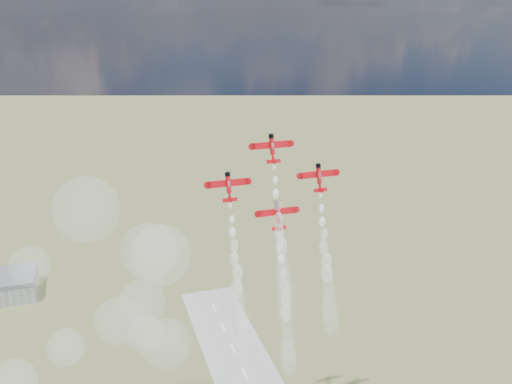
{
  "coord_description": "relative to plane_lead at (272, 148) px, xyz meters",
  "views": [
    {
      "loc": [
        -58.41,
        -129.3,
        161.41
      ],
      "look_at": [
        -11.67,
        16.54,
        107.88
      ],
      "focal_mm": 38.0,
      "sensor_mm": 36.0,
      "label": 1
    }
  ],
  "objects": [
    {
      "name": "plane_slot",
      "position": [
        0.0,
        -5.72,
        -19.44
      ],
      "size": [
        12.52,
        5.02,
        8.73
      ],
      "rotation": [
        1.28,
        0.0,
        0.0
      ],
      "color": "#BA0910",
      "rests_on": "ground"
    },
    {
      "name": "plane_left",
      "position": [
        -14.48,
        -2.86,
        -9.72
      ],
      "size": [
        12.52,
        5.02,
        8.73
      ],
      "rotation": [
        1.28,
        0.0,
        0.0
      ],
      "color": "#BA0910",
      "rests_on": "ground"
    },
    {
      "name": "drifted_smoke_cloud",
      "position": [
        -47.68,
        8.53,
        -41.27
      ],
      "size": [
        61.54,
        38.4,
        62.0
      ],
      "color": "white",
      "rests_on": "ground"
    },
    {
      "name": "smoke_trail_right",
      "position": [
        14.52,
        -13.41,
        -45.75
      ],
      "size": [
        5.6,
        13.9,
        41.85
      ],
      "color": "white",
      "rests_on": "plane_right"
    },
    {
      "name": "smoke_trail_left",
      "position": [
        -14.55,
        -13.46,
        -45.92
      ],
      "size": [
        5.21,
        14.33,
        42.05
      ],
      "color": "white",
      "rests_on": "plane_left"
    },
    {
      "name": "plane_right",
      "position": [
        14.48,
        -2.86,
        -9.72
      ],
      "size": [
        12.52,
        5.02,
        8.73
      ],
      "rotation": [
        1.28,
        0.0,
        0.0
      ],
      "color": "#BA0910",
      "rests_on": "ground"
    },
    {
      "name": "smoke_trail_lead",
      "position": [
        0.1,
        -10.56,
        -36.12
      ],
      "size": [
        5.63,
        14.91,
        41.79
      ],
      "color": "white",
      "rests_on": "plane_lead"
    },
    {
      "name": "plane_lead",
      "position": [
        0.0,
        0.0,
        0.0
      ],
      "size": [
        12.52,
        5.02,
        8.73
      ],
      "rotation": [
        1.28,
        0.0,
        0.0
      ],
      "color": "#BA0910",
      "rests_on": "ground"
    },
    {
      "name": "smoke_trail_slot",
      "position": [
        -0.31,
        -16.34,
        -55.61
      ],
      "size": [
        5.21,
        14.33,
        41.56
      ],
      "color": "white",
      "rests_on": "plane_slot"
    }
  ]
}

